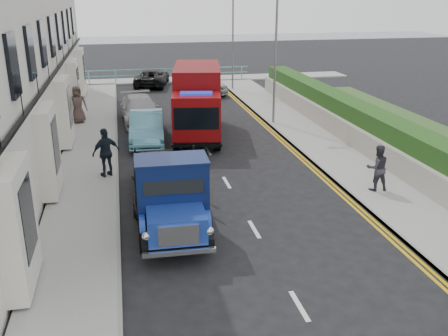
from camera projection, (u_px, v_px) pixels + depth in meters
The scene contains 19 objects.
ground at pixel (274, 262), 13.34m from camera, with size 120.00×120.00×0.00m, color black.
pavement_west at pixel (89, 165), 20.61m from camera, with size 2.40×38.00×0.12m, color gray.
pavement_east at pixel (327, 149), 22.64m from camera, with size 2.60×38.00×0.12m, color gray.
promenade at pixel (167, 80), 40.05m from camera, with size 30.00×2.50×0.12m, color gray.
sea_plane at pixel (145, 43), 68.65m from camera, with size 120.00×120.00×0.00m, color slate.
garden_east at pixel (367, 129), 22.72m from camera, with size 1.45×28.00×1.75m.
seafront_railing at pixel (167, 75), 39.14m from camera, with size 13.00×0.08×1.11m.
lamp_mid at pixel (273, 49), 25.71m from camera, with size 1.23×0.18×7.00m.
lamp_far at pixel (231, 34), 34.93m from camera, with size 1.23×0.18×7.00m.
bedford_lorry at pixel (172, 200), 14.48m from camera, with size 2.18×5.19×2.42m.
red_lorry at pixel (197, 100), 24.51m from camera, with size 3.21×6.68×3.36m.
parked_car_front at pixel (159, 178), 17.21m from camera, with size 1.82×4.54×1.55m, color black.
parked_car_mid at pixel (147, 127), 23.66m from camera, with size 1.54×4.42×1.46m, color #59A3BF.
parked_car_rear at pixel (140, 110), 27.25m from camera, with size 1.97×4.85×1.41m, color #A4A3A7.
seafront_car_left at pixel (152, 78), 37.70m from camera, with size 2.16×4.67×1.30m, color black.
seafront_car_right at pixel (203, 82), 35.04m from camera, with size 1.86×4.63×1.58m, color #BBBABF.
pedestrian_east_far at pixel (377, 168), 17.61m from camera, with size 0.81×0.63×1.67m, color #322F3A.
pedestrian_west_near at pixel (106, 152), 18.93m from camera, with size 1.10×0.46×1.89m, color black.
pedestrian_west_far at pixel (78, 104), 26.66m from camera, with size 0.97×0.63×1.98m, color #493A34.
Camera 1 is at (-3.70, -11.19, 6.87)m, focal length 40.00 mm.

